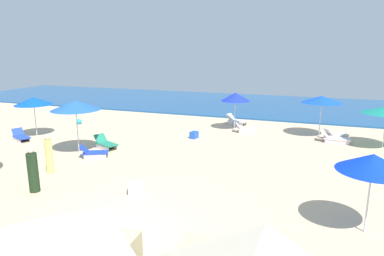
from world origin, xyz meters
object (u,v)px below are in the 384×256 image
(lounge_chair_0_1, at_px, (94,153))
(lounge_chair_3_1, at_px, (335,138))
(beachgoer_0, at_px, (49,155))
(beach_ball_2, at_px, (79,121))
(umbrella_2, at_px, (33,101))
(cooler_box_1, at_px, (136,188))
(umbrella_4, at_px, (235,97))
(lounge_chair_3_0, at_px, (335,135))
(umbrella_3, at_px, (322,99))
(umbrella_6, at_px, (373,163))
(lounge_chair_2_0, at_px, (21,136))
(lounge_chair_0_0, at_px, (106,144))
(beachgoer_2, at_px, (33,171))
(cooler_box_0, at_px, (194,135))
(lounge_chair_4_1, at_px, (245,128))
(umbrella_0, at_px, (76,105))
(lounge_chair_4_0, at_px, (236,121))

(lounge_chair_0_1, xyz_separation_m, lounge_chair_3_1, (10.86, 6.70, 0.01))
(beachgoer_0, relative_size, beach_ball_2, 4.42)
(umbrella_2, xyz_separation_m, beach_ball_2, (0.24, 3.57, -1.90))
(cooler_box_1, bearing_deg, umbrella_4, -123.39)
(lounge_chair_0_1, height_order, lounge_chair_3_0, lounge_chair_3_0)
(umbrella_3, distance_m, beachgoer_0, 14.65)
(umbrella_6, bearing_deg, cooler_box_1, 179.07)
(lounge_chair_2_0, distance_m, umbrella_6, 17.52)
(umbrella_3, distance_m, cooler_box_1, 12.54)
(lounge_chair_0_0, bearing_deg, cooler_box_1, -113.24)
(umbrella_4, relative_size, cooler_box_1, 4.22)
(lounge_chair_0_0, xyz_separation_m, lounge_chair_3_0, (11.23, 6.12, -0.04))
(lounge_chair_0_0, xyz_separation_m, umbrella_4, (5.33, 6.33, 1.83))
(lounge_chair_2_0, bearing_deg, umbrella_2, 20.04)
(beachgoer_2, bearing_deg, umbrella_4, 155.90)
(umbrella_6, distance_m, cooler_box_1, 7.54)
(lounge_chair_2_0, bearing_deg, lounge_chair_0_1, -76.96)
(lounge_chair_0_0, distance_m, umbrella_3, 12.29)
(umbrella_3, bearing_deg, lounge_chair_0_1, -142.33)
(umbrella_2, xyz_separation_m, cooler_box_0, (8.87, 2.67, -1.89))
(umbrella_3, height_order, lounge_chair_4_1, umbrella_3)
(umbrella_0, distance_m, lounge_chair_3_1, 13.73)
(umbrella_3, bearing_deg, cooler_box_0, -157.39)
(lounge_chair_0_0, bearing_deg, lounge_chair_0_1, -144.97)
(lounge_chair_4_1, bearing_deg, beach_ball_2, 80.84)
(cooler_box_0, bearing_deg, beachgoer_0, -15.72)
(lounge_chair_4_0, bearing_deg, beachgoer_2, -179.51)
(umbrella_3, bearing_deg, beachgoer_0, -136.21)
(umbrella_3, relative_size, lounge_chair_3_0, 1.64)
(umbrella_4, xyz_separation_m, lounge_chair_4_0, (-0.21, 1.41, -1.83))
(lounge_chair_2_0, bearing_deg, cooler_box_1, -88.51)
(lounge_chair_0_0, bearing_deg, beach_ball_2, 72.01)
(beachgoer_0, bearing_deg, umbrella_2, 148.80)
(umbrella_6, height_order, cooler_box_0, umbrella_6)
(lounge_chair_4_0, height_order, beachgoer_2, beachgoer_2)
(lounge_chair_2_0, distance_m, lounge_chair_3_1, 17.43)
(lounge_chair_3_0, bearing_deg, lounge_chair_2_0, 74.83)
(umbrella_0, height_order, lounge_chair_3_0, umbrella_0)
(beachgoer_2, bearing_deg, lounge_chair_3_0, 135.14)
(lounge_chair_0_0, height_order, lounge_chair_4_1, lounge_chair_0_0)
(lounge_chair_2_0, height_order, beachgoer_0, beachgoer_0)
(lounge_chair_3_1, height_order, umbrella_4, umbrella_4)
(cooler_box_0, distance_m, beach_ball_2, 8.68)
(beach_ball_2, bearing_deg, beachgoer_0, -59.18)
(lounge_chair_0_0, bearing_deg, lounge_chair_3_0, -38.29)
(umbrella_2, relative_size, beachgoer_0, 1.41)
(beachgoer_0, bearing_deg, lounge_chair_4_1, 67.73)
(umbrella_2, height_order, lounge_chair_3_1, umbrella_2)
(lounge_chair_2_0, xyz_separation_m, umbrella_3, (15.74, 6.56, 1.97))
(lounge_chair_0_1, xyz_separation_m, beachgoer_2, (0.34, -4.02, 0.52))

